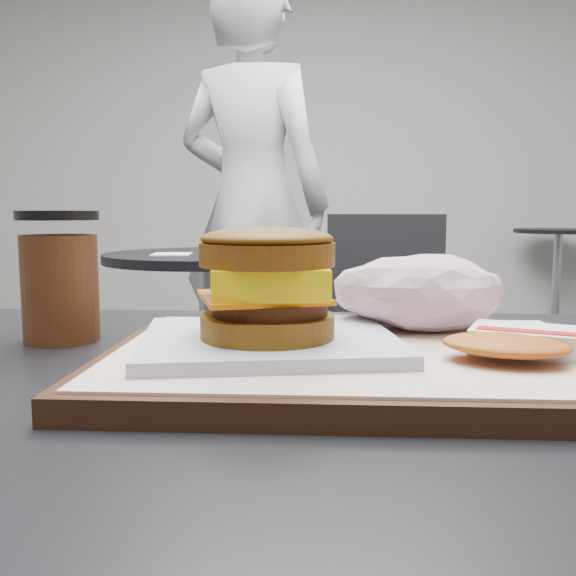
# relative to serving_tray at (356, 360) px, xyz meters

# --- Properties ---
(serving_tray) EXTENTS (0.38, 0.28, 0.02)m
(serving_tray) POSITION_rel_serving_tray_xyz_m (0.00, 0.00, 0.00)
(serving_tray) COLOR black
(serving_tray) RESTS_ON customer_table
(breakfast_sandwich) EXTENTS (0.22, 0.20, 0.09)m
(breakfast_sandwich) POSITION_rel_serving_tray_xyz_m (-0.07, -0.01, 0.05)
(breakfast_sandwich) COLOR silver
(breakfast_sandwich) RESTS_ON serving_tray
(hash_brown) EXTENTS (0.13, 0.11, 0.02)m
(hash_brown) POSITION_rel_serving_tray_xyz_m (0.12, -0.03, 0.02)
(hash_brown) COLOR silver
(hash_brown) RESTS_ON serving_tray
(crumpled_wrapper) EXTENTS (0.15, 0.12, 0.07)m
(crumpled_wrapper) POSITION_rel_serving_tray_xyz_m (0.06, 0.08, 0.04)
(crumpled_wrapper) COLOR silver
(crumpled_wrapper) RESTS_ON serving_tray
(coffee_cup) EXTENTS (0.08, 0.08, 0.12)m
(coffee_cup) POSITION_rel_serving_tray_xyz_m (-0.27, 0.10, 0.05)
(coffee_cup) COLOR #432010
(coffee_cup) RESTS_ON customer_table
(neighbor_table) EXTENTS (0.70, 0.70, 0.75)m
(neighbor_table) POSITION_rel_serving_tray_xyz_m (-0.42, 1.65, -0.23)
(neighbor_table) COLOR black
(neighbor_table) RESTS_ON ground
(napkin) EXTENTS (0.13, 0.13, 0.00)m
(napkin) POSITION_rel_serving_tray_xyz_m (-0.52, 1.56, -0.03)
(napkin) COLOR white
(napkin) RESTS_ON neighbor_table
(neighbor_chair) EXTENTS (0.62, 0.45, 0.88)m
(neighbor_chair) POSITION_rel_serving_tray_xyz_m (0.06, 1.73, -0.27)
(neighbor_chair) COLOR #9D9DA2
(neighbor_chair) RESTS_ON ground
(patron) EXTENTS (0.78, 0.64, 1.83)m
(patron) POSITION_rel_serving_tray_xyz_m (-0.33, 2.18, 0.13)
(patron) COLOR silver
(patron) RESTS_ON ground
(bg_table_far) EXTENTS (0.66, 0.66, 0.75)m
(bg_table_far) POSITION_rel_serving_tray_xyz_m (1.73, 4.50, -0.22)
(bg_table_far) COLOR black
(bg_table_far) RESTS_ON ground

